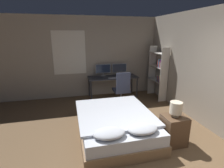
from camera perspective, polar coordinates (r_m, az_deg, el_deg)
name	(u,v)px	position (r m, az deg, el deg)	size (l,w,h in m)	color
wall_back	(104,57)	(6.16, -2.60, 8.80)	(12.00, 0.08, 2.70)	#9E9384
wall_side_right	(203,68)	(4.66, 27.63, 4.63)	(0.06, 12.00, 2.70)	#9E9384
bed	(115,124)	(3.86, 1.08, -12.96)	(1.56, 1.99, 0.57)	#846647
nightstand	(174,130)	(3.77, 19.45, -13.98)	(0.43, 0.42, 0.59)	brown
bedside_lamp	(176,108)	(3.56, 20.15, -7.34)	(0.23, 0.23, 0.30)	gray
desk	(113,79)	(5.97, 0.29, 1.65)	(1.68, 0.63, 0.72)	#38383D
monitor_left	(103,69)	(6.04, -2.92, 4.88)	(0.52, 0.16, 0.41)	#B7B7BC
monitor_right	(119,68)	(6.18, 2.46, 5.13)	(0.52, 0.16, 0.41)	#B7B7BC
keyboard	(114,78)	(5.75, 0.80, 2.00)	(0.41, 0.13, 0.02)	#B7B7BC
computer_mouse	(123,77)	(5.83, 3.61, 2.25)	(0.07, 0.05, 0.04)	#B7B7BC
office_chair	(122,92)	(5.34, 3.16, -2.58)	(0.52, 0.52, 1.05)	black
bookshelf	(159,71)	(5.98, 15.18, 4.22)	(0.27, 0.84, 1.73)	beige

